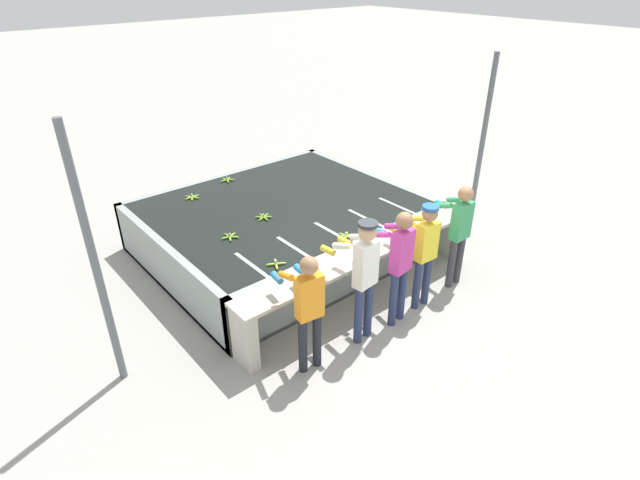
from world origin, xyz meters
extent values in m
plane|color=#A3A099|center=(0.00, 0.00, 0.00)|extent=(80.00, 80.00, 0.00)
cube|color=gray|center=(0.00, 2.27, 0.03)|extent=(4.34, 3.64, 0.06)
cube|color=gray|center=(0.00, 0.51, 0.43)|extent=(4.34, 0.12, 0.87)
cube|color=gray|center=(0.00, 4.03, 0.43)|extent=(4.34, 0.12, 0.87)
cube|color=gray|center=(-2.11, 2.27, 0.43)|extent=(0.12, 3.64, 0.87)
cube|color=gray|center=(2.11, 2.27, 0.43)|extent=(0.12, 3.64, 0.87)
cube|color=black|center=(0.00, 2.27, 0.46)|extent=(4.10, 3.40, 0.80)
cube|color=gray|center=(-1.45, 0.97, 0.43)|extent=(0.06, 0.80, 0.87)
cube|color=gray|center=(-0.72, 0.97, 0.43)|extent=(0.06, 0.80, 0.87)
cube|color=gray|center=(0.00, 0.97, 0.43)|extent=(0.06, 0.80, 0.87)
cube|color=gray|center=(0.72, 0.97, 0.43)|extent=(0.06, 0.80, 0.87)
cube|color=gray|center=(1.45, 0.97, 0.43)|extent=(0.06, 0.80, 0.87)
cube|color=#B7B2A3|center=(0.00, 0.23, 0.84)|extent=(4.34, 0.45, 0.05)
cube|color=#B7B2A3|center=(-2.07, 0.23, 0.41)|extent=(0.16, 0.41, 0.82)
cube|color=#B7B2A3|center=(2.07, 0.23, 0.41)|extent=(0.16, 0.41, 0.82)
cylinder|color=#1E2328|center=(-1.59, -0.32, 0.40)|extent=(0.11, 0.11, 0.80)
cylinder|color=#1E2328|center=(-1.39, -0.35, 0.40)|extent=(0.11, 0.11, 0.80)
cube|color=orange|center=(-1.49, -0.33, 1.08)|extent=(0.34, 0.22, 0.56)
sphere|color=#9E704C|center=(-1.49, -0.33, 1.50)|extent=(0.22, 0.22, 0.22)
cylinder|color=orange|center=(-1.61, -0.06, 1.28)|extent=(0.13, 0.32, 0.18)
cylinder|color=teal|center=(-1.57, 0.19, 1.11)|extent=(0.11, 0.21, 0.08)
cylinder|color=orange|center=(-1.30, -0.11, 1.28)|extent=(0.13, 0.32, 0.18)
cylinder|color=teal|center=(-1.26, 0.14, 1.11)|extent=(0.11, 0.21, 0.08)
cylinder|color=navy|center=(-0.70, -0.36, 0.43)|extent=(0.11, 0.11, 0.87)
cylinder|color=navy|center=(-0.51, -0.34, 0.43)|extent=(0.11, 0.11, 0.87)
cube|color=white|center=(-0.60, -0.35, 1.17)|extent=(0.33, 0.20, 0.61)
sphere|color=tan|center=(-0.60, -0.35, 1.63)|extent=(0.23, 0.23, 0.23)
cylinder|color=#282D33|center=(-0.60, -0.35, 1.73)|extent=(0.25, 0.25, 0.04)
cylinder|color=white|center=(-0.79, -0.12, 1.39)|extent=(0.11, 0.32, 0.18)
cylinder|color=gold|center=(-0.81, 0.13, 1.23)|extent=(0.10, 0.21, 0.08)
cylinder|color=white|center=(-0.47, -0.09, 1.39)|extent=(0.11, 0.32, 0.18)
cylinder|color=gold|center=(-0.49, 0.16, 1.23)|extent=(0.10, 0.21, 0.08)
cylinder|color=navy|center=(-0.09, -0.41, 0.42)|extent=(0.11, 0.11, 0.84)
cylinder|color=navy|center=(0.11, -0.38, 0.42)|extent=(0.11, 0.11, 0.84)
cube|color=#BC388E|center=(0.01, -0.39, 1.14)|extent=(0.34, 0.21, 0.60)
sphere|color=#896042|center=(0.01, -0.39, 1.59)|extent=(0.23, 0.23, 0.23)
cylinder|color=#BC388E|center=(-0.18, -0.16, 1.36)|extent=(0.11, 0.32, 0.18)
cylinder|color=teal|center=(-0.20, 0.08, 1.19)|extent=(0.11, 0.21, 0.08)
cylinder|color=#BC388E|center=(0.14, -0.13, 1.36)|extent=(0.11, 0.32, 0.18)
cylinder|color=teal|center=(0.11, 0.12, 1.19)|extent=(0.11, 0.21, 0.08)
cylinder|color=navy|center=(0.46, -0.36, 0.40)|extent=(0.11, 0.11, 0.80)
cylinder|color=navy|center=(0.66, -0.37, 0.40)|extent=(0.11, 0.11, 0.80)
cube|color=yellow|center=(0.56, -0.37, 1.08)|extent=(0.33, 0.19, 0.56)
sphere|color=#9E704C|center=(0.56, -0.37, 1.50)|extent=(0.22, 0.22, 0.22)
cylinder|color=#1E5199|center=(0.56, -0.37, 1.59)|extent=(0.23, 0.23, 0.04)
cylinder|color=yellow|center=(0.42, -0.11, 1.27)|extent=(0.10, 0.31, 0.18)
cylinder|color=gold|center=(0.43, 0.14, 1.11)|extent=(0.09, 0.20, 0.08)
cylinder|color=yellow|center=(0.73, -0.12, 1.27)|extent=(0.10, 0.31, 0.18)
cylinder|color=gold|center=(0.75, 0.13, 1.11)|extent=(0.09, 0.20, 0.08)
cylinder|color=#38383D|center=(1.29, -0.34, 0.41)|extent=(0.11, 0.11, 0.82)
cylinder|color=#38383D|center=(1.49, -0.34, 0.41)|extent=(0.11, 0.11, 0.82)
cube|color=#38995B|center=(1.39, -0.34, 1.11)|extent=(0.32, 0.17, 0.58)
sphere|color=#9E704C|center=(1.39, -0.34, 1.54)|extent=(0.22, 0.22, 0.22)
cylinder|color=#38995B|center=(1.23, -0.09, 1.31)|extent=(0.08, 0.31, 0.18)
cylinder|color=teal|center=(1.23, 0.16, 1.15)|extent=(0.09, 0.20, 0.08)
cylinder|color=#38995B|center=(1.55, -0.09, 1.31)|extent=(0.08, 0.31, 0.18)
cylinder|color=teal|center=(1.55, 0.16, 1.15)|extent=(0.09, 0.20, 0.08)
ellipsoid|color=#8CB738|center=(0.01, 0.68, 0.88)|extent=(0.16, 0.13, 0.04)
ellipsoid|color=#8CB738|center=(0.07, 0.66, 0.88)|extent=(0.06, 0.17, 0.04)
ellipsoid|color=#8CB738|center=(0.11, 0.70, 0.88)|extent=(0.17, 0.10, 0.04)
ellipsoid|color=#8CB738|center=(0.10, 0.75, 0.88)|extent=(0.16, 0.13, 0.04)
ellipsoid|color=#8CB738|center=(0.05, 0.77, 0.88)|extent=(0.06, 0.17, 0.04)
ellipsoid|color=#8CB738|center=(0.01, 0.74, 0.88)|extent=(0.17, 0.10, 0.04)
cylinder|color=tan|center=(0.06, 0.72, 0.92)|extent=(0.03, 0.03, 0.04)
ellipsoid|color=#8CB738|center=(-1.24, 0.78, 0.88)|extent=(0.17, 0.11, 0.04)
ellipsoid|color=#8CB738|center=(-1.22, 0.70, 0.88)|extent=(0.11, 0.17, 0.04)
ellipsoid|color=#8CB738|center=(-1.15, 0.72, 0.88)|extent=(0.17, 0.11, 0.04)
ellipsoid|color=#8CB738|center=(-1.17, 0.80, 0.88)|extent=(0.11, 0.17, 0.04)
cylinder|color=tan|center=(-1.19, 0.75, 0.92)|extent=(0.03, 0.03, 0.04)
ellipsoid|color=#75A333|center=(-1.32, 1.82, 0.88)|extent=(0.17, 0.07, 0.04)
ellipsoid|color=#75A333|center=(-1.30, 1.76, 0.88)|extent=(0.11, 0.17, 0.04)
ellipsoid|color=#75A333|center=(-1.23, 1.77, 0.88)|extent=(0.14, 0.15, 0.04)
ellipsoid|color=#75A333|center=(-1.22, 1.83, 0.88)|extent=(0.17, 0.10, 0.04)
ellipsoid|color=#75A333|center=(-1.28, 1.86, 0.88)|extent=(0.06, 0.17, 0.04)
cylinder|color=tan|center=(-1.27, 1.81, 0.92)|extent=(0.03, 0.03, 0.04)
ellipsoid|color=#7FAD33|center=(-0.12, 3.77, 0.88)|extent=(0.16, 0.13, 0.04)
ellipsoid|color=#7FAD33|center=(-0.18, 3.80, 0.88)|extent=(0.08, 0.17, 0.04)
ellipsoid|color=#7FAD33|center=(-0.22, 3.74, 0.88)|extent=(0.17, 0.04, 0.04)
ellipsoid|color=#7FAD33|center=(-0.18, 3.69, 0.88)|extent=(0.09, 0.17, 0.04)
ellipsoid|color=#7FAD33|center=(-0.12, 3.71, 0.88)|extent=(0.16, 0.13, 0.04)
cylinder|color=tan|center=(-0.16, 3.74, 0.92)|extent=(0.03, 0.03, 0.04)
ellipsoid|color=#8CB738|center=(-1.00, 3.41, 0.88)|extent=(0.12, 0.16, 0.04)
ellipsoid|color=#8CB738|center=(-0.98, 3.46, 0.88)|extent=(0.17, 0.04, 0.04)
ellipsoid|color=#8CB738|center=(-1.01, 3.50, 0.88)|extent=(0.11, 0.17, 0.04)
ellipsoid|color=#8CB738|center=(-1.06, 3.50, 0.88)|extent=(0.12, 0.16, 0.04)
ellipsoid|color=#8CB738|center=(-1.09, 3.45, 0.88)|extent=(0.17, 0.04, 0.04)
ellipsoid|color=#8CB738|center=(-1.06, 3.41, 0.88)|extent=(0.11, 0.17, 0.04)
cylinder|color=tan|center=(-1.03, 3.46, 0.92)|extent=(0.03, 0.03, 0.04)
ellipsoid|color=#75A333|center=(-0.57, 2.01, 0.88)|extent=(0.17, 0.10, 0.04)
ellipsoid|color=#75A333|center=(-0.53, 1.97, 0.88)|extent=(0.06, 0.17, 0.04)
ellipsoid|color=#75A333|center=(-0.48, 1.99, 0.88)|extent=(0.16, 0.13, 0.04)
ellipsoid|color=#75A333|center=(-0.47, 2.05, 0.88)|extent=(0.17, 0.10, 0.04)
ellipsoid|color=#75A333|center=(-0.51, 2.08, 0.88)|extent=(0.06, 0.17, 0.04)
ellipsoid|color=#75A333|center=(-0.56, 2.06, 0.88)|extent=(0.16, 0.13, 0.04)
cylinder|color=tan|center=(-0.52, 2.03, 0.92)|extent=(0.03, 0.03, 0.04)
cube|color=silver|center=(-1.16, 0.33, 0.88)|extent=(0.14, 0.18, 0.00)
cube|color=black|center=(-1.28, 0.17, 0.88)|extent=(0.08, 0.10, 0.02)
cylinder|color=slate|center=(-3.34, 1.02, 1.60)|extent=(0.09, 0.09, 3.20)
cylinder|color=slate|center=(3.07, 0.56, 1.60)|extent=(0.09, 0.09, 3.20)
camera|label=1|loc=(-4.41, -3.99, 4.45)|focal=28.00mm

